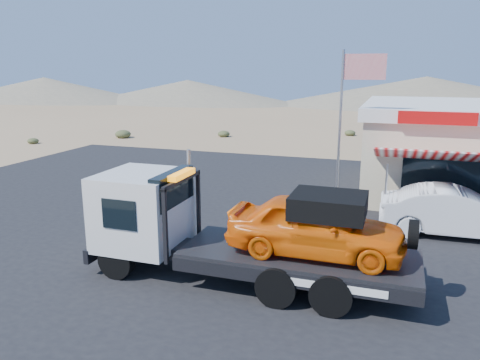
# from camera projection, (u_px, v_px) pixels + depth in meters

# --- Properties ---
(ground) EXTENTS (120.00, 120.00, 0.00)m
(ground) POSITION_uv_depth(u_px,v_px,m) (173.00, 236.00, 15.33)
(ground) COLOR #967955
(ground) RESTS_ON ground
(asphalt_lot) EXTENTS (32.00, 24.00, 0.02)m
(asphalt_lot) POSITION_uv_depth(u_px,v_px,m) (257.00, 216.00, 17.47)
(asphalt_lot) COLOR black
(asphalt_lot) RESTS_ON ground
(tow_truck) EXTENTS (8.25, 2.45, 2.76)m
(tow_truck) POSITION_uv_depth(u_px,v_px,m) (240.00, 226.00, 11.85)
(tow_truck) COLOR black
(tow_truck) RESTS_ON asphalt_lot
(white_sedan) EXTENTS (4.84, 1.83, 1.58)m
(white_sedan) POSITION_uv_depth(u_px,v_px,m) (456.00, 212.00, 15.23)
(white_sedan) COLOR silver
(white_sedan) RESTS_ON asphalt_lot
(flagpole) EXTENTS (1.55, 0.10, 6.00)m
(flagpole) POSITION_uv_depth(u_px,v_px,m) (347.00, 113.00, 17.05)
(flagpole) COLOR #99999E
(flagpole) RESTS_ON asphalt_lot
(desert_scrub) EXTENTS (24.19, 36.92, 0.66)m
(desert_scrub) POSITION_uv_depth(u_px,v_px,m) (33.00, 158.00, 27.08)
(desert_scrub) COLOR #3E4424
(desert_scrub) RESTS_ON ground
(distant_hills) EXTENTS (126.00, 48.00, 4.20)m
(distant_hills) POSITION_uv_depth(u_px,v_px,m) (283.00, 92.00, 68.70)
(distant_hills) COLOR #726B59
(distant_hills) RESTS_ON ground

